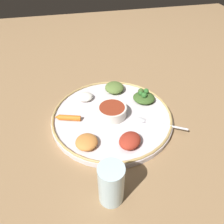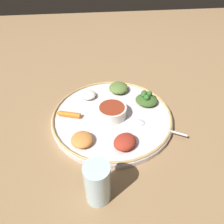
# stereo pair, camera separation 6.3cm
# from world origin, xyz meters

# --- Properties ---
(ground_plane) EXTENTS (2.40, 2.40, 0.00)m
(ground_plane) POSITION_xyz_m (0.00, 0.00, 0.00)
(ground_plane) COLOR olive
(platter) EXTENTS (0.41, 0.41, 0.02)m
(platter) POSITION_xyz_m (0.00, 0.00, 0.01)
(platter) COLOR silver
(platter) RESTS_ON ground_plane
(platter_rim) EXTENTS (0.41, 0.41, 0.01)m
(platter_rim) POSITION_xyz_m (0.00, 0.00, 0.02)
(platter_rim) COLOR tan
(platter_rim) RESTS_ON platter
(center_bowl) EXTENTS (0.10, 0.10, 0.04)m
(center_bowl) POSITION_xyz_m (0.00, 0.00, 0.04)
(center_bowl) COLOR silver
(center_bowl) RESTS_ON platter
(spoon) EXTENTS (0.10, 0.15, 0.01)m
(spoon) POSITION_xyz_m (0.07, 0.12, 0.02)
(spoon) COLOR silver
(spoon) RESTS_ON platter
(greens_pile) EXTENTS (0.10, 0.10, 0.04)m
(greens_pile) POSITION_xyz_m (-0.05, 0.13, 0.04)
(greens_pile) COLOR #385623
(greens_pile) RESTS_ON platter
(carrot_near_spoon) EXTENTS (0.04, 0.09, 0.02)m
(carrot_near_spoon) POSITION_xyz_m (-0.01, -0.15, 0.03)
(carrot_near_spoon) COLOR orange
(carrot_near_spoon) RESTS_ON platter
(mound_collards) EXTENTS (0.09, 0.09, 0.03)m
(mound_collards) POSITION_xyz_m (-0.14, 0.04, 0.03)
(mound_collards) COLOR #567033
(mound_collards) RESTS_ON platter
(mound_squash) EXTENTS (0.08, 0.08, 0.03)m
(mound_squash) POSITION_xyz_m (0.11, -0.10, 0.03)
(mound_squash) COLOR #C67A38
(mound_squash) RESTS_ON platter
(mound_beet) EXTENTS (0.09, 0.09, 0.03)m
(mound_beet) POSITION_xyz_m (0.14, 0.02, 0.03)
(mound_beet) COLOR maroon
(mound_beet) RESTS_ON platter
(mound_rice_white) EXTENTS (0.07, 0.07, 0.02)m
(mound_rice_white) POSITION_xyz_m (-0.11, -0.08, 0.03)
(mound_rice_white) COLOR silver
(mound_rice_white) RESTS_ON platter
(drinking_glass) EXTENTS (0.06, 0.06, 0.12)m
(drinking_glass) POSITION_xyz_m (0.28, -0.07, 0.05)
(drinking_glass) COLOR silver
(drinking_glass) RESTS_ON ground_plane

